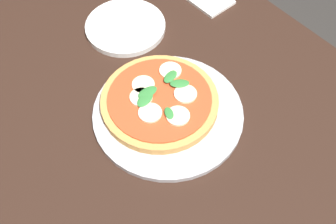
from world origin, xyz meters
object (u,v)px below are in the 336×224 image
(serving_tray, at_px, (168,113))
(pizza, at_px, (160,101))
(plate_white, at_px, (125,27))
(dining_table, at_px, (151,113))

(serving_tray, height_order, pizza, pizza)
(plate_white, bearing_deg, serving_tray, -16.81)
(pizza, bearing_deg, plate_white, 161.25)
(pizza, height_order, plate_white, pizza)
(dining_table, height_order, pizza, pizza)
(dining_table, relative_size, plate_white, 5.62)
(dining_table, distance_m, serving_tray, 0.16)
(dining_table, distance_m, pizza, 0.16)
(serving_tray, bearing_deg, dining_table, 167.37)
(pizza, xyz_separation_m, plate_white, (-0.25, 0.08, -0.02))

